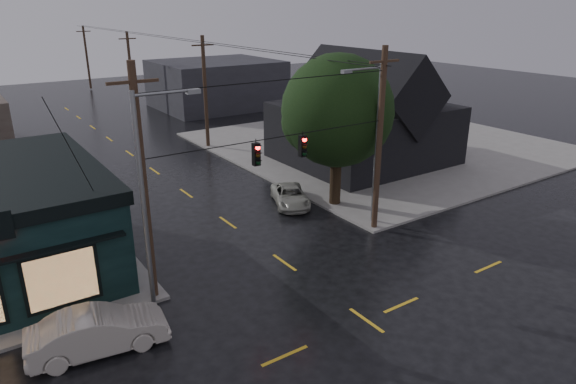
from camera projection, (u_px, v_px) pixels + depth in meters
ground_plane at (366, 320)px, 20.87m from camera, size 160.00×160.00×0.00m
sidewalk_ne at (381, 144)px, 46.92m from camera, size 28.00×28.00×0.15m
ne_building at (365, 107)px, 40.43m from camera, size 12.60×11.60×8.75m
corner_tree at (338, 111)px, 30.76m from camera, size 6.82×6.82×9.34m
utility_pole_nw at (155, 297)px, 22.48m from camera, size 2.00×0.32×10.15m
utility_pole_ne at (374, 229)px, 29.34m from camera, size 2.00×0.32×10.15m
utility_pole_far_a at (208, 147)px, 46.03m from camera, size 2.00×0.32×9.65m
utility_pole_far_b at (135, 111)px, 61.56m from camera, size 2.00×0.32×9.15m
utility_pole_far_c at (91, 89)px, 77.08m from camera, size 2.00×0.32×9.15m
span_signal_assembly at (280, 149)px, 24.00m from camera, size 13.00×0.48×1.23m
streetlight_nw at (154, 307)px, 21.78m from camera, size 5.40×0.30×9.15m
streetlight_ne at (372, 223)px, 30.15m from camera, size 5.40×0.30×9.15m
bg_building_east at (216, 84)px, 63.27m from camera, size 14.00×12.00×5.60m
sedan_cream at (98, 331)px, 18.80m from camera, size 5.17×2.41×1.64m
suv_silver at (290, 196)px, 32.67m from camera, size 3.52×4.74×1.20m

